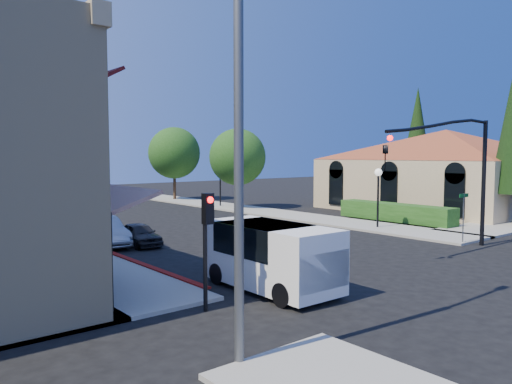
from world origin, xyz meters
TOP-DOWN VIEW (x-y plane):
  - ground at (0.00, 0.00)m, footprint 120.00×120.00m
  - sidewalk_right at (8.75, 27.00)m, footprint 3.50×50.00m
  - curb_red_strip at (-6.90, 8.00)m, footprint 0.25×10.00m
  - mission_building at (21.99, 11.50)m, footprint 30.12×30.12m
  - hedge at (11.70, 9.00)m, footprint 1.40×8.00m
  - conifer_far at (28.00, 18.00)m, footprint 3.20×3.20m
  - street_tree_a at (8.80, 22.00)m, footprint 4.56×4.56m
  - street_tree_b at (8.80, 32.00)m, footprint 4.94×4.94m
  - signal_mast_arm at (5.86, 1.50)m, footprint 8.01×0.39m
  - secondary_signal at (-8.00, 1.41)m, footprint 0.28×0.42m
  - cobra_streetlight at (-9.15, -2.00)m, footprint 3.60×0.25m
  - street_name_sign at (7.50, 2.20)m, footprint 0.80×0.06m
  - lamppost_left_near at (-8.50, 8.00)m, footprint 0.44×0.44m
  - lamppost_left_far at (-8.50, 22.00)m, footprint 0.44×0.44m
  - lamppost_right_near at (8.50, 8.00)m, footprint 0.44×0.44m
  - lamppost_right_far at (8.50, 24.00)m, footprint 0.44×0.44m
  - white_van at (-5.14, 1.95)m, footprint 2.18×4.83m
  - parked_car_a at (-4.80, 11.99)m, footprint 1.53×3.30m
  - parked_car_b at (-6.20, 13.00)m, footprint 1.81×4.28m
  - parked_car_c at (-4.80, 20.00)m, footprint 2.06×4.18m
  - parked_car_d at (-4.80, 31.23)m, footprint 2.28×4.29m

SIDE VIEW (x-z plane):
  - ground at x=0.00m, z-range 0.00..0.00m
  - curb_red_strip at x=-6.90m, z-range -0.03..0.03m
  - hedge at x=11.70m, z-range -0.55..0.55m
  - sidewalk_right at x=8.75m, z-range 0.00..0.12m
  - parked_car_a at x=-4.80m, z-range 0.00..1.09m
  - parked_car_d at x=-4.80m, z-range 0.00..1.15m
  - parked_car_c at x=-4.80m, z-range 0.00..1.17m
  - parked_car_b at x=-6.20m, z-range 0.00..1.37m
  - white_van at x=-5.14m, z-range 0.17..2.30m
  - street_name_sign at x=7.50m, z-range 0.45..2.95m
  - secondary_signal at x=-8.00m, z-range 0.66..3.98m
  - lamppost_left_near at x=-8.50m, z-range 0.95..4.52m
  - lamppost_left_far at x=-8.50m, z-range 0.95..4.52m
  - lamppost_right_near at x=8.50m, z-range 0.95..4.52m
  - lamppost_right_far at x=8.50m, z-range 0.95..4.52m
  - mission_building at x=21.99m, z-range 0.55..6.95m
  - signal_mast_arm at x=5.86m, z-range 1.09..7.09m
  - street_tree_a at x=8.80m, z-range 0.95..7.43m
  - street_tree_b at x=8.80m, z-range 1.03..8.05m
  - cobra_streetlight at x=-9.15m, z-range 0.61..9.92m
  - conifer_far at x=28.00m, z-range 0.86..11.86m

